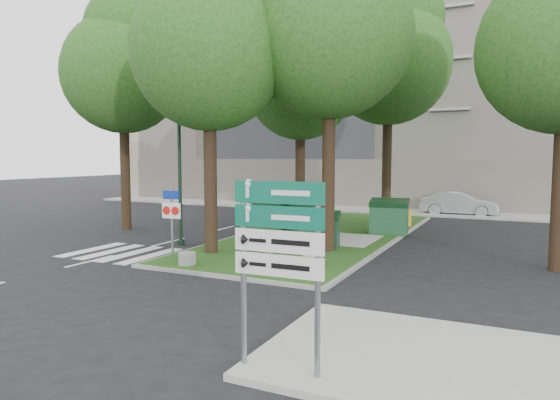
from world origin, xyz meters
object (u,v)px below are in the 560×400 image
Objects in this scene: tree_median_mid at (303,75)px; dumpster_b at (306,217)px; traffic_sign_pole at (172,212)px; bollard_left at (187,259)px; tree_street_left at (125,62)px; car_silver at (459,203)px; dumpster_d at (389,217)px; tree_median_near_left at (212,37)px; dumpster_a at (268,217)px; car_white at (291,196)px; bollard_right at (313,259)px; litter_bin at (407,218)px; directional_sign at (279,246)px; tree_median_near_right at (333,19)px; tree_median_far at (391,51)px; dumpster_c at (320,230)px; bollard_mid at (269,246)px; street_lamp at (179,158)px.

dumpster_b is at bearing -60.84° from tree_median_mid.
bollard_left is at bearing -42.05° from traffic_sign_pole.
tree_street_left is 2.61× the size of car_silver.
car_silver is at bearing 71.00° from dumpster_d.
tree_street_left reaches higher than car_silver.
tree_median_near_left is 8.01m from dumpster_a.
tree_median_near_left is 2.58× the size of car_white.
bollard_right is 0.77× the size of litter_bin.
car_white is at bearing 112.11° from directional_sign.
directional_sign is at bearing -151.40° from car_white.
tree_median_near_left is 6.37× the size of dumpster_a.
dumpster_a is 0.39× the size of car_silver.
car_white is (-8.32, 14.94, -7.29)m from tree_median_near_right.
car_silver is (13.30, 12.35, -6.96)m from tree_street_left.
dumpster_c is (-0.79, -7.05, -7.58)m from tree_median_far.
bollard_mid is 0.13× the size of car_white.
tree_median_far is at bearing 156.47° from car_silver.
dumpster_c is at bearing 60.65° from bollard_left.
tree_street_left is 2.07× the size of street_lamp.
dumpster_a is at bearing 9.81° from tree_street_left.
tree_median_near_left reaches higher than directional_sign.
street_lamp is (4.74, -2.37, -4.31)m from tree_street_left.
tree_median_near_left is at bearing -150.26° from tree_median_near_right.
traffic_sign_pole is (-2.75, -1.78, 1.22)m from bollard_mid.
directional_sign is (2.61, -9.56, -5.94)m from tree_median_near_right.
tree_median_near_right is 21.37× the size of bollard_mid.
bollard_left is 19.70m from car_white.
dumpster_d is 0.42× the size of car_white.
dumpster_d is (11.41, 3.21, -6.82)m from tree_street_left.
tree_median_far is 4.12× the size of directional_sign.
bollard_left is at bearing -112.73° from bollard_mid.
dumpster_b is 0.44× the size of car_silver.
directional_sign is at bearing -62.15° from bollard_mid.
traffic_sign_pole reaches higher than dumpster_a.
street_lamp is at bearing -26.53° from tree_street_left.
tree_median_mid reaches higher than car_white.
tree_median_mid reaches higher than directional_sign.
street_lamp is at bearing -147.44° from dumpster_d.
traffic_sign_pole is at bearing 135.19° from directional_sign.
tree_street_left is at bearing 171.87° from tree_median_near_right.
car_white is (-3.70, 17.78, -0.84)m from traffic_sign_pole.
dumpster_b is 0.46× the size of car_white.
traffic_sign_pole is (-4.62, -2.84, -6.45)m from tree_median_near_right.
street_lamp reaches higher than traffic_sign_pole.
bollard_left is 18.87m from car_silver.
bollard_left is 0.10× the size of street_lamp.
tree_median_near_left is at bearing -111.28° from tree_median_far.
car_white is at bearing 98.89° from traffic_sign_pole.
litter_bin is 11.76m from traffic_sign_pole.
tree_median_mid is at bearing 60.70° from dumpster_a.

